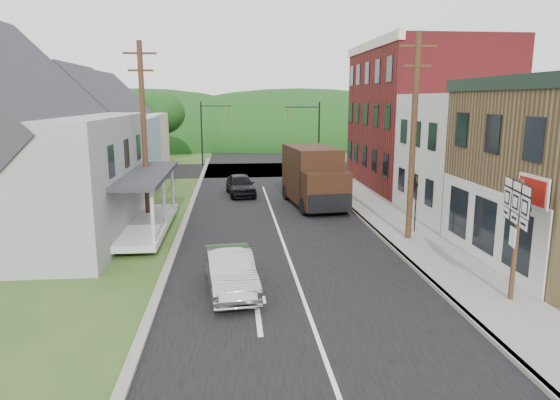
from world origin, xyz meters
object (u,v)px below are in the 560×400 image
object	(u,v)px
silver_sedan	(231,272)
route_sign_cluster	(516,223)
delivery_van	(314,177)
dark_sedan	(240,185)
warning_sign	(416,196)

from	to	relation	value
silver_sedan	route_sign_cluster	size ratio (longest dim) A/B	1.10
delivery_van	silver_sedan	bearing A→B (deg)	-117.35
silver_sedan	delivery_van	size ratio (longest dim) A/B	0.64
silver_sedan	dark_sedan	size ratio (longest dim) A/B	1.01
delivery_van	warning_sign	bearing A→B (deg)	-67.80
dark_sedan	route_sign_cluster	distance (m)	20.27
silver_sedan	delivery_van	world-z (taller)	delivery_van
silver_sedan	delivery_van	distance (m)	13.87
dark_sedan	silver_sedan	bearing A→B (deg)	-98.79
delivery_van	route_sign_cluster	bearing A→B (deg)	-82.57
delivery_van	route_sign_cluster	world-z (taller)	route_sign_cluster
warning_sign	route_sign_cluster	bearing A→B (deg)	-90.74
route_sign_cluster	warning_sign	bearing A→B (deg)	102.26
dark_sedan	warning_sign	bearing A→B (deg)	-59.43
warning_sign	delivery_van	bearing A→B (deg)	117.83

